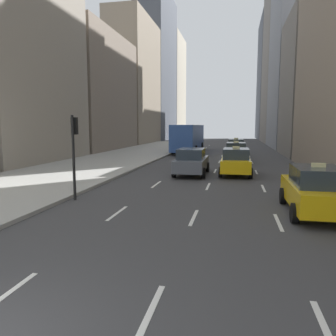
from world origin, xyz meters
The scene contains 11 objects.
sidewalk_left centered at (-7.00, 27.00, 0.07)m, with size 8.00×66.00×0.15m, color #9E9E99.
lane_markings centered at (2.60, 23.00, 0.01)m, with size 5.72×56.00×0.01m.
building_row_left centered at (-14.00, 50.51, 13.38)m, with size 6.00×95.79×33.69m.
building_row_right centered at (12.00, 45.75, 15.44)m, with size 6.00×89.88×35.70m.
taxi_lead centered at (4.00, 33.36, 0.88)m, with size 2.02×4.40×1.87m.
taxi_second centered at (6.80, 9.33, 0.88)m, with size 2.02×4.40×1.87m.
taxi_third centered at (4.00, 25.91, 0.88)m, with size 2.02×4.40×1.87m.
taxi_fourth centered at (4.00, 18.40, 0.88)m, with size 2.02×4.40×1.87m.
sedan_black_near centered at (1.20, 17.93, 0.87)m, with size 2.02×4.64×1.71m.
city_bus centered at (-1.61, 36.21, 1.79)m, with size 2.80×11.61×3.25m.
traffic_light_pole centered at (-2.75, 9.80, 2.41)m, with size 0.24×0.42×3.60m.
Camera 1 is at (3.95, -2.97, 3.16)m, focal length 35.00 mm.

